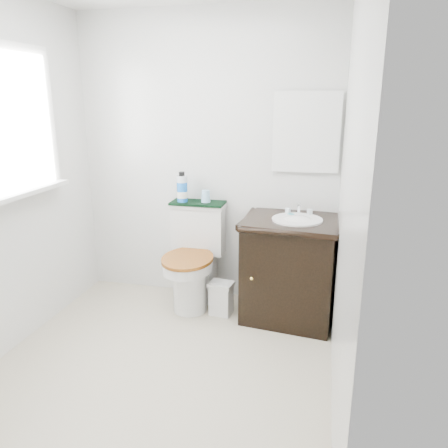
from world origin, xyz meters
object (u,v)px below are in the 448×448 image
at_px(toilet, 195,262).
at_px(trash_bin, 221,298).
at_px(vanity, 291,266).
at_px(cup, 206,196).
at_px(mouthwash_bottle, 182,188).

height_order(toilet, trash_bin, toilet).
distance_m(vanity, cup, 0.91).
relative_size(toilet, vanity, 0.92).
bearing_deg(vanity, toilet, 175.68).
relative_size(vanity, mouthwash_bottle, 3.65).
distance_m(trash_bin, cup, 0.85).
bearing_deg(vanity, cup, 165.35).
bearing_deg(cup, vanity, -14.65).
bearing_deg(toilet, trash_bin, -29.06).
height_order(toilet, mouthwash_bottle, mouthwash_bottle).
bearing_deg(trash_bin, mouthwash_bottle, 147.33).
bearing_deg(toilet, vanity, -4.32).
bearing_deg(trash_bin, toilet, 150.94).
relative_size(vanity, cup, 9.16).
relative_size(toilet, mouthwash_bottle, 3.37).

